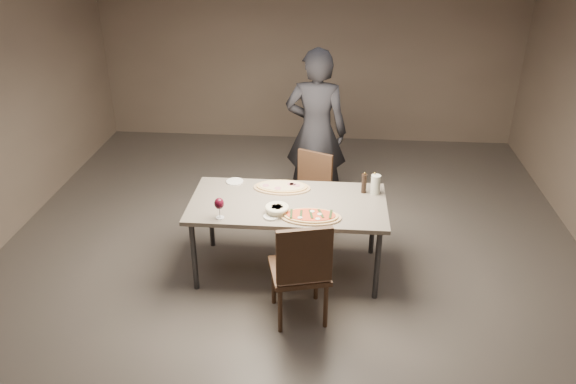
# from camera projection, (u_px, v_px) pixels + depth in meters

# --- Properties ---
(room) EXTENTS (7.00, 7.00, 7.00)m
(room) POSITION_uv_depth(u_px,v_px,m) (288.00, 135.00, 4.84)
(room) COLOR #5B544E
(room) RESTS_ON ground
(dining_table) EXTENTS (1.80, 0.90, 0.75)m
(dining_table) POSITION_uv_depth(u_px,v_px,m) (288.00, 207.00, 5.17)
(dining_table) COLOR slate
(dining_table) RESTS_ON ground
(zucchini_pizza) EXTENTS (0.53, 0.29, 0.05)m
(zucchini_pizza) POSITION_uv_depth(u_px,v_px,m) (311.00, 216.00, 4.87)
(zucchini_pizza) COLOR tan
(zucchini_pizza) RESTS_ON dining_table
(ham_pizza) EXTENTS (0.55, 0.30, 0.04)m
(ham_pizza) POSITION_uv_depth(u_px,v_px,m) (282.00, 187.00, 5.37)
(ham_pizza) COLOR tan
(ham_pizza) RESTS_ON dining_table
(bread_basket) EXTENTS (0.22, 0.22, 0.08)m
(bread_basket) POSITION_uv_depth(u_px,v_px,m) (277.00, 209.00, 4.92)
(bread_basket) COLOR beige
(bread_basket) RESTS_ON dining_table
(oil_dish) EXTENTS (0.14, 0.14, 0.02)m
(oil_dish) POSITION_uv_depth(u_px,v_px,m) (271.00, 217.00, 4.88)
(oil_dish) COLOR white
(oil_dish) RESTS_ON dining_table
(pepper_mill_left) EXTENTS (0.05, 0.05, 0.21)m
(pepper_mill_left) POSITION_uv_depth(u_px,v_px,m) (364.00, 183.00, 5.26)
(pepper_mill_left) COLOR black
(pepper_mill_left) RESTS_ON dining_table
(pepper_mill_right) EXTENTS (0.05, 0.05, 0.21)m
(pepper_mill_right) POSITION_uv_depth(u_px,v_px,m) (374.00, 183.00, 5.27)
(pepper_mill_right) COLOR black
(pepper_mill_right) RESTS_ON dining_table
(carafe) EXTENTS (0.09, 0.09, 0.19)m
(carafe) POSITION_uv_depth(u_px,v_px,m) (375.00, 185.00, 5.24)
(carafe) COLOR silver
(carafe) RESTS_ON dining_table
(wine_glass) EXTENTS (0.09, 0.09, 0.19)m
(wine_glass) POSITION_uv_depth(u_px,v_px,m) (219.00, 204.00, 4.81)
(wine_glass) COLOR silver
(wine_glass) RESTS_ON dining_table
(side_plate) EXTENTS (0.17, 0.17, 0.01)m
(side_plate) POSITION_uv_depth(u_px,v_px,m) (235.00, 182.00, 5.50)
(side_plate) COLOR white
(side_plate) RESTS_ON dining_table
(chair_near) EXTENTS (0.57, 0.57, 0.99)m
(chair_near) POSITION_uv_depth(u_px,v_px,m) (301.00, 268.00, 4.55)
(chair_near) COLOR #3F291A
(chair_near) RESTS_ON ground
(chair_far) EXTENTS (0.54, 0.54, 0.87)m
(chair_far) POSITION_uv_depth(u_px,v_px,m) (310.00, 189.00, 5.94)
(chair_far) COLOR #3F291A
(chair_far) RESTS_ON ground
(diner) EXTENTS (0.72, 0.51, 1.88)m
(diner) POSITION_uv_depth(u_px,v_px,m) (316.00, 132.00, 6.19)
(diner) COLOR black
(diner) RESTS_ON ground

